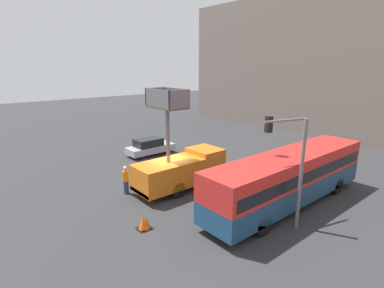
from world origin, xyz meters
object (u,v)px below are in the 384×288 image
Objects in this scene: traffic_light_pole at (288,151)px; road_worker_directing at (243,190)px; city_bus at (290,175)px; road_worker_near_truck at (126,180)px; parked_car_curbside at (150,147)px; utility_truck at (181,168)px; traffic_cone_near_truck at (143,223)px; traffic_cone_mid_road at (146,223)px.

traffic_light_pole is 3.09× the size of road_worker_directing.
city_bus is 10.04m from road_worker_near_truck.
city_bus is 14.03m from parked_car_curbside.
city_bus is 6.80× the size of road_worker_directing.
utility_truck reaches higher than city_bus.
parked_car_curbside reaches higher than traffic_cone_near_truck.
traffic_cone_near_truck is 0.13m from traffic_cone_mid_road.
traffic_cone_near_truck reaches higher than traffic_cone_mid_road.
city_bus is 8.55m from traffic_cone_mid_road.
traffic_light_pole is (0.78, -1.61, 1.93)m from city_bus.
city_bus reaches higher than parked_car_curbside.
traffic_cone_near_truck is 0.16× the size of parked_car_curbside.
city_bus reaches higher than road_worker_near_truck.
road_worker_near_truck is 4.74m from traffic_cone_mid_road.
parked_car_curbside is at bearing -162.35° from road_worker_near_truck.
utility_truck reaches higher than traffic_light_pole.
traffic_cone_mid_road is at bearing 176.43° from city_bus.
road_worker_near_truck is at bearing -42.06° from parked_car_curbside.
road_worker_near_truck reaches higher than traffic_cone_near_truck.
road_worker_directing is at bearing 77.27° from traffic_cone_near_truck.
utility_truck is 3.58× the size of road_worker_near_truck.
utility_truck is 9.33× the size of traffic_cone_near_truck.
traffic_cone_mid_road is at bearing 61.95° from traffic_cone_near_truck.
traffic_light_pole is at bearing -3.27° from parked_car_curbside.
traffic_light_pole reaches higher than traffic_cone_near_truck.
traffic_cone_near_truck is at bearing -58.56° from utility_truck.
traffic_cone_mid_road is at bearing -121.35° from traffic_light_pole.
utility_truck is 9.73× the size of traffic_cone_mid_road.
traffic_light_pole is 10.10m from road_worker_near_truck.
road_worker_directing is 0.41× the size of parked_car_curbside.
city_bus is at bearing 68.83° from traffic_cone_near_truck.
utility_truck is at bearing 121.44° from traffic_cone_near_truck.
city_bus is 8.68m from traffic_cone_near_truck.
traffic_cone_near_truck is (4.46, -1.41, -0.60)m from road_worker_near_truck.
road_worker_directing reaches higher than traffic_cone_mid_road.
city_bus is 18.03× the size of traffic_cone_mid_road.
utility_truck is 5.57m from traffic_cone_near_truck.
utility_truck is 5.51m from traffic_cone_mid_road.
road_worker_near_truck is 4.72m from traffic_cone_near_truck.
traffic_light_pole reaches higher than traffic_cone_mid_road.
city_bus is (5.93, 3.32, 0.37)m from utility_truck.
city_bus is at bearing 3.13° from parked_car_curbside.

